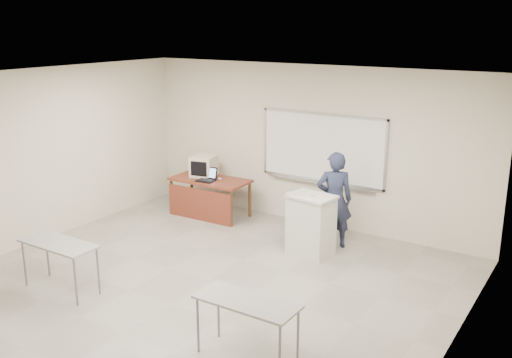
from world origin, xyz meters
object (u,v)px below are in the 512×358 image
Objects in this scene: keyboard at (300,195)px; presenter at (334,200)px; instructor_desk at (207,189)px; laptop at (207,178)px; podium at (311,225)px; crt_monitor at (204,166)px; mouse at (220,179)px; whiteboard at (322,149)px.

presenter is at bearing 54.08° from keyboard.
laptop reaches higher than instructor_desk.
podium is at bearing -19.04° from laptop.
podium reaches higher than laptop.
crt_monitor is 2.86m from keyboard.
presenter reaches higher than crt_monitor.
laptop is 0.76× the size of keyboard.
podium is 9.48× the size of mouse.
mouse is at bearing -161.98° from whiteboard.
keyboard is 0.27× the size of presenter.
keyboard is at bearing 33.34° from presenter.
mouse is at bearing -22.71° from crt_monitor.
podium is at bearing -13.80° from instructor_desk.
keyboard is at bearing -32.41° from crt_monitor.
crt_monitor reaches higher than keyboard.
instructor_desk is at bearing 174.86° from podium.
whiteboard is 2.32m from laptop.
crt_monitor is at bearing 135.30° from instructor_desk.
mouse is (0.17, 0.17, -0.04)m from laptop.
whiteboard is 2.42× the size of podium.
crt_monitor reaches higher than laptop.
whiteboard is at bearing 19.20° from instructor_desk.
instructor_desk is 2.66m from podium.
podium is 2.53m from mouse.
instructor_desk is 14.40× the size of mouse.
mouse is at bearing -36.05° from presenter.
podium is 3.04× the size of laptop.
crt_monitor is 0.49m from mouse.
crt_monitor is at bearing -167.00° from whiteboard.
keyboard is at bearing -22.45° from laptop.
presenter is at bearing -2.27° from instructor_desk.
keyboard reaches higher than mouse.
crt_monitor is 1.12× the size of keyboard.
keyboard is (0.35, -1.48, -0.44)m from whiteboard.
crt_monitor is (-0.25, 0.24, 0.39)m from instructor_desk.
keyboard is (2.25, -0.86, 0.27)m from mouse.
instructor_desk is 3.15× the size of crt_monitor.
presenter reaches higher than laptop.
laptop is 0.20× the size of presenter.
podium is (2.60, -0.58, -0.05)m from instructor_desk.
laptop is at bearing -32.11° from presenter.
mouse is 0.06× the size of presenter.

